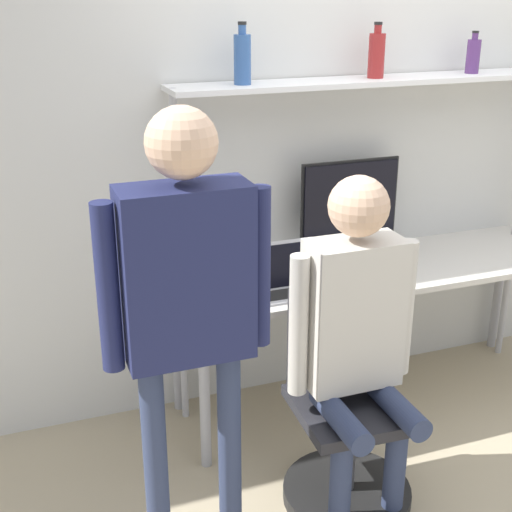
# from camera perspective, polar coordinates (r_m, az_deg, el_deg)

# --- Properties ---
(ground_plane) EXTENTS (12.00, 12.00, 0.00)m
(ground_plane) POSITION_cam_1_polar(r_m,az_deg,el_deg) (3.79, 11.51, -13.50)
(ground_plane) COLOR tan
(wall_back) EXTENTS (8.00, 0.06, 2.70)m
(wall_back) POSITION_cam_1_polar(r_m,az_deg,el_deg) (3.81, 7.62, 9.13)
(wall_back) COLOR silver
(wall_back) RESTS_ON ground_plane
(desk) EXTENTS (2.13, 0.63, 0.77)m
(desk) POSITION_cam_1_polar(r_m,az_deg,el_deg) (3.71, 9.60, -1.91)
(desk) COLOR beige
(desk) RESTS_ON ground_plane
(shelf_unit) EXTENTS (2.02, 0.27, 1.69)m
(shelf_unit) POSITION_cam_1_polar(r_m,az_deg,el_deg) (3.63, 9.03, 10.54)
(shelf_unit) COLOR white
(shelf_unit) RESTS_ON ground_plane
(monitor) EXTENTS (0.54, 0.17, 0.52)m
(monitor) POSITION_cam_1_polar(r_m,az_deg,el_deg) (3.71, 7.50, 4.14)
(monitor) COLOR black
(monitor) RESTS_ON desk
(laptop) EXTENTS (0.32, 0.23, 0.22)m
(laptop) POSITION_cam_1_polar(r_m,az_deg,el_deg) (3.34, 2.38, -1.76)
(laptop) COLOR #BCBCC1
(laptop) RESTS_ON desk
(cell_phone) EXTENTS (0.07, 0.15, 0.01)m
(cell_phone) POSITION_cam_1_polar(r_m,az_deg,el_deg) (3.40, 6.37, -2.52)
(cell_phone) COLOR #264C8C
(cell_phone) RESTS_ON desk
(office_chair) EXTENTS (0.56, 0.56, 0.94)m
(office_chair) POSITION_cam_1_polar(r_m,az_deg,el_deg) (3.20, 7.17, -14.19)
(office_chair) COLOR black
(office_chair) RESTS_ON ground_plane
(person_seated) EXTENTS (0.55, 0.48, 1.45)m
(person_seated) POSITION_cam_1_polar(r_m,az_deg,el_deg) (2.87, 8.06, -5.26)
(person_seated) COLOR #2D3856
(person_seated) RESTS_ON ground_plane
(person_standing) EXTENTS (0.61, 0.24, 1.77)m
(person_standing) POSITION_cam_1_polar(r_m,az_deg,el_deg) (2.46, -5.55, -2.55)
(person_standing) COLOR #2D3856
(person_standing) RESTS_ON ground_plane
(bottle_purple) EXTENTS (0.07, 0.07, 0.21)m
(bottle_purple) POSITION_cam_1_polar(r_m,az_deg,el_deg) (3.91, 16.98, 15.10)
(bottle_purple) COLOR #593372
(bottle_purple) RESTS_ON shelf_unit
(bottle_blue) EXTENTS (0.08, 0.08, 0.27)m
(bottle_blue) POSITION_cam_1_polar(r_m,az_deg,el_deg) (3.32, -1.10, 15.55)
(bottle_blue) COLOR #335999
(bottle_blue) RESTS_ON shelf_unit
(bottle_red) EXTENTS (0.08, 0.08, 0.26)m
(bottle_red) POSITION_cam_1_polar(r_m,az_deg,el_deg) (3.60, 9.62, 15.61)
(bottle_red) COLOR maroon
(bottle_red) RESTS_ON shelf_unit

